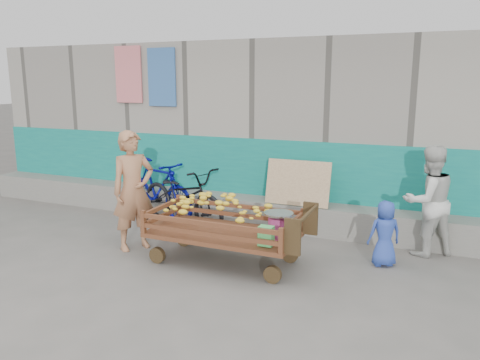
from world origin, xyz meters
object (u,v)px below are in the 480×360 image
at_px(vendor_man, 133,191).
at_px(woman, 428,201).
at_px(banana_cart, 221,218).
at_px(bench, 177,228).
at_px(bicycle_dark, 182,196).
at_px(bicycle_blue, 158,189).
at_px(child, 385,233).

relative_size(vendor_man, woman, 1.11).
distance_m(banana_cart, bench, 1.27).
relative_size(banana_cart, bicycle_dark, 1.11).
distance_m(bicycle_dark, bicycle_blue, 0.63).
bearing_deg(bench, vendor_man, -118.76).
bearing_deg(bicycle_blue, bicycle_dark, -90.86).
bearing_deg(banana_cart, child, 20.61).
bearing_deg(child, bicycle_dark, -36.63).
bearing_deg(vendor_man, bicycle_dark, 27.50).
xyz_separation_m(banana_cart, bench, (-1.03, 0.60, -0.44)).
height_order(bench, bicycle_blue, bicycle_blue).
bearing_deg(bicycle_blue, banana_cart, -109.38).
distance_m(banana_cart, bicycle_dark, 1.76).
distance_m(vendor_man, child, 3.42).
distance_m(bench, child, 3.01).
height_order(banana_cart, bicycle_dark, bicycle_dark).
xyz_separation_m(vendor_man, child, (3.32, 0.73, -0.41)).
relative_size(child, bicycle_blue, 0.50).
bearing_deg(bicycle_blue, vendor_man, -142.13).
xyz_separation_m(woman, bicycle_dark, (-3.71, -0.17, -0.26)).
xyz_separation_m(banana_cart, woman, (2.44, 1.38, 0.15)).
height_order(vendor_man, woman, vendor_man).
bearing_deg(banana_cart, bicycle_blue, 143.04).
bearing_deg(child, bench, -25.69).
relative_size(woman, child, 1.76).
height_order(bench, child, child).
distance_m(bench, vendor_man, 0.95).
relative_size(woman, bicycle_dark, 0.80).
distance_m(bench, bicycle_blue, 1.22).
bearing_deg(vendor_man, bicycle_blue, 51.77).
bearing_deg(bench, woman, 12.70).
xyz_separation_m(banana_cart, bicycle_blue, (-1.87, 1.41, -0.08)).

